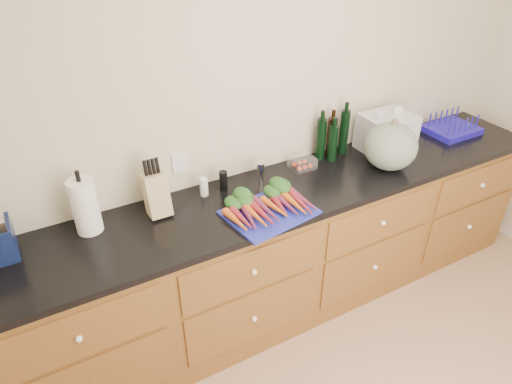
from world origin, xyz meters
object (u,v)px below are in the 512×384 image
carrots (265,203)px  dish_rack (452,128)px  knife_block (156,194)px  squash (390,146)px  paper_towel (85,206)px  tomato_box (302,163)px  cutting_board (269,212)px

carrots → dish_rack: size_ratio=1.27×
knife_block → squash: bearing=-8.9°
paper_towel → knife_block: size_ratio=1.25×
paper_towel → tomato_box: paper_towel is taller
cutting_board → knife_block: 0.62m
cutting_board → tomato_box: tomato_box is taller
tomato_box → cutting_board: bearing=-142.8°
dish_rack → carrots: bearing=-173.4°
squash → knife_block: bearing=171.1°
knife_block → dish_rack: size_ratio=0.66×
carrots → paper_towel: size_ratio=1.53×
cutting_board → carrots: (0.00, 0.04, 0.03)m
tomato_box → dish_rack: dish_rack is taller
paper_towel → squash: bearing=-7.7°
squash → tomato_box: 0.56m
squash → dish_rack: size_ratio=0.93×
carrots → tomato_box: (0.43, 0.29, -0.00)m
cutting_board → squash: size_ratio=1.40×
paper_towel → knife_block: (0.36, -0.02, -0.03)m
knife_block → dish_rack: bearing=-1.6°
squash → cutting_board: bearing=-175.3°
squash → tomato_box: size_ratio=2.17×
cutting_board → dish_rack: bearing=8.1°
knife_block → dish_rack: 2.21m
cutting_board → dish_rack: (1.68, 0.24, 0.03)m
cutting_board → dish_rack: dish_rack is taller
paper_towel → tomato_box: 1.33m
carrots → dish_rack: 1.69m
dish_rack → paper_towel: bearing=178.2°
carrots → knife_block: (-0.53, 0.26, 0.08)m
carrots → dish_rack: bearing=6.6°
paper_towel → cutting_board: bearing=-19.8°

